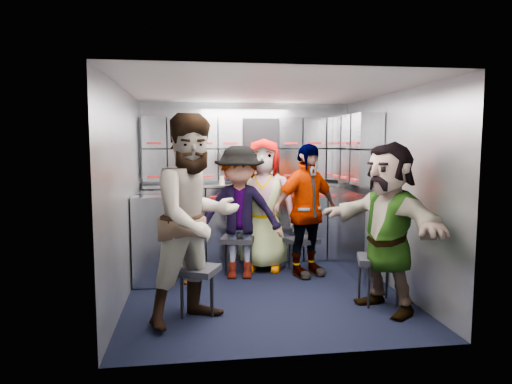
{
  "coord_description": "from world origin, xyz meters",
  "views": [
    {
      "loc": [
        -0.74,
        -4.64,
        1.56
      ],
      "look_at": [
        -0.03,
        0.35,
        1.02
      ],
      "focal_mm": 32.0,
      "sensor_mm": 36.0,
      "label": 1
    }
  ],
  "objects": [
    {
      "name": "wall_back",
      "position": [
        0.0,
        1.5,
        1.05
      ],
      "size": [
        2.8,
        0.04,
        2.1
      ],
      "primitive_type": "cube",
      "color": "gray",
      "rests_on": "ground"
    },
    {
      "name": "jump_seat_center",
      "position": [
        0.13,
        1.02,
        0.36
      ],
      "size": [
        0.38,
        0.36,
        0.41
      ],
      "rotation": [
        0.0,
        0.0,
        -0.1
      ],
      "color": "black",
      "rests_on": "ground"
    },
    {
      "name": "cup_left",
      "position": [
        -0.35,
        1.23,
        1.08
      ],
      "size": [
        0.07,
        0.07,
        0.11
      ],
      "primitive_type": "cylinder",
      "color": "tan",
      "rests_on": "counter"
    },
    {
      "name": "bottle_mid",
      "position": [
        0.07,
        1.24,
        1.16
      ],
      "size": [
        0.06,
        0.06,
        0.25
      ],
      "primitive_type": "cylinder",
      "color": "white",
      "rests_on": "counter"
    },
    {
      "name": "locker_bank_back",
      "position": [
        0.0,
        1.35,
        1.49
      ],
      "size": [
        2.68,
        0.28,
        0.82
      ],
      "primitive_type": "cube",
      "color": "#A7ADB8",
      "rests_on": "wall_back"
    },
    {
      "name": "attendant_standing",
      "position": [
        -0.83,
        0.5,
        0.81
      ],
      "size": [
        0.67,
        0.71,
        1.62
      ],
      "primitive_type": "imported",
      "rotation": [
        0.0,
        0.0,
        -0.89
      ],
      "color": "black",
      "rests_on": "ground"
    },
    {
      "name": "coffee_niche",
      "position": [
        0.18,
        1.41,
        1.47
      ],
      "size": [
        0.46,
        0.16,
        0.84
      ],
      "primitive_type": null,
      "color": "black",
      "rests_on": "wall_back"
    },
    {
      "name": "cart_bank_left",
      "position": [
        -1.19,
        0.56,
        0.49
      ],
      "size": [
        0.38,
        0.76,
        0.99
      ],
      "primitive_type": "cube",
      "color": "#A7ADB8",
      "rests_on": "ground"
    },
    {
      "name": "red_latch_strip",
      "position": [
        0.0,
        1.09,
        0.88
      ],
      "size": [
        2.6,
        0.02,
        0.03
      ],
      "primitive_type": "cube",
      "color": "maroon",
      "rests_on": "cart_bank_back"
    },
    {
      "name": "ceiling",
      "position": [
        0.0,
        0.0,
        2.1
      ],
      "size": [
        2.8,
        3.0,
        0.02
      ],
      "primitive_type": "cube",
      "color": "silver",
      "rests_on": "wall_back"
    },
    {
      "name": "cart_bank_back",
      "position": [
        0.0,
        1.29,
        0.49
      ],
      "size": [
        2.68,
        0.38,
        0.99
      ],
      "primitive_type": "cube",
      "color": "#A7ADB8",
      "rests_on": "ground"
    },
    {
      "name": "wall_right",
      "position": [
        1.4,
        0.0,
        1.05
      ],
      "size": [
        0.04,
        3.0,
        2.1
      ],
      "primitive_type": "cube",
      "color": "gray",
      "rests_on": "ground"
    },
    {
      "name": "locker_bank_right",
      "position": [
        1.25,
        0.7,
        1.49
      ],
      "size": [
        0.28,
        1.0,
        0.82
      ],
      "primitive_type": "cube",
      "color": "#A7ADB8",
      "rests_on": "wall_right"
    },
    {
      "name": "attendant_arc_b",
      "position": [
        -0.2,
        0.53,
        0.77
      ],
      "size": [
        1.06,
        0.7,
        1.53
      ],
      "primitive_type": "imported",
      "rotation": [
        0.0,
        0.0,
        -0.14
      ],
      "color": "black",
      "rests_on": "ground"
    },
    {
      "name": "bottle_left",
      "position": [
        -1.01,
        1.24,
        1.15
      ],
      "size": [
        0.06,
        0.06,
        0.24
      ],
      "primitive_type": "cylinder",
      "color": "white",
      "rests_on": "counter"
    },
    {
      "name": "attendant_arc_c",
      "position": [
        0.13,
        0.84,
        0.81
      ],
      "size": [
        0.89,
        0.7,
        1.62
      ],
      "primitive_type": "imported",
      "rotation": [
        0.0,
        0.0,
        -0.26
      ],
      "color": "black",
      "rests_on": "ground"
    },
    {
      "name": "jump_seat_mid_right",
      "position": [
        0.58,
        0.68,
        0.36
      ],
      "size": [
        0.44,
        0.43,
        0.41
      ],
      "rotation": [
        0.0,
        0.0,
        0.39
      ],
      "color": "black",
      "rests_on": "ground"
    },
    {
      "name": "attendant_arc_e",
      "position": [
        1.05,
        -0.7,
        0.79
      ],
      "size": [
        0.99,
        1.53,
        1.58
      ],
      "primitive_type": "imported",
      "rotation": [
        0.0,
        0.0,
        -1.18
      ],
      "color": "black",
      "rests_on": "ground"
    },
    {
      "name": "bottle_right",
      "position": [
        0.29,
        1.24,
        1.17
      ],
      "size": [
        0.06,
        0.06,
        0.27
      ],
      "primitive_type": "cylinder",
      "color": "white",
      "rests_on": "counter"
    },
    {
      "name": "jump_seat_near_left",
      "position": [
        -0.71,
        -0.55,
        0.39
      ],
      "size": [
        0.48,
        0.47,
        0.44
      ],
      "rotation": [
        0.0,
        0.0,
        -0.41
      ],
      "color": "black",
      "rests_on": "ground"
    },
    {
      "name": "wall_left",
      "position": [
        -1.4,
        0.0,
        1.05
      ],
      "size": [
        0.04,
        3.0,
        2.1
      ],
      "primitive_type": "cube",
      "color": "gray",
      "rests_on": "ground"
    },
    {
      "name": "jump_seat_mid_left",
      "position": [
        -0.2,
        0.71,
        0.39
      ],
      "size": [
        0.45,
        0.44,
        0.45
      ],
      "rotation": [
        0.0,
        0.0,
        -0.24
      ],
      "color": "black",
      "rests_on": "ground"
    },
    {
      "name": "jump_seat_near_right",
      "position": [
        1.05,
        -0.52,
        0.41
      ],
      "size": [
        0.48,
        0.47,
        0.46
      ],
      "rotation": [
        0.0,
        0.0,
        -0.29
      ],
      "color": "black",
      "rests_on": "ground"
    },
    {
      "name": "attendant_arc_a",
      "position": [
        -0.71,
        -0.73,
        0.91
      ],
      "size": [
        1.11,
        1.06,
        1.81
      ],
      "primitive_type": "imported",
      "rotation": [
        0.0,
        0.0,
        0.6
      ],
      "color": "black",
      "rests_on": "ground"
    },
    {
      "name": "attendant_arc_d",
      "position": [
        0.58,
        0.5,
        0.78
      ],
      "size": [
        0.99,
        0.72,
        1.56
      ],
      "primitive_type": "imported",
      "rotation": [
        0.0,
        0.0,
        0.42
      ],
      "color": "black",
      "rests_on": "ground"
    },
    {
      "name": "right_cabinet",
      "position": [
        1.25,
        0.6,
        0.5
      ],
      "size": [
        0.28,
        1.2,
        1.0
      ],
      "primitive_type": "cube",
      "color": "#A7ADB8",
      "rests_on": "ground"
    },
    {
      "name": "cup_right",
      "position": [
        1.25,
        1.23,
        1.08
      ],
      "size": [
        0.08,
        0.08,
        0.1
      ],
      "primitive_type": "cylinder",
      "color": "tan",
      "rests_on": "counter"
    },
    {
      "name": "floor",
      "position": [
        0.0,
        0.0,
        0.0
      ],
      "size": [
        3.0,
        3.0,
        0.0
      ],
      "primitive_type": "plane",
      "color": "black",
      "rests_on": "ground"
    },
    {
      "name": "counter",
      "position": [
        0.0,
        1.29,
        1.01
      ],
      "size": [
        2.68,
        0.42,
        0.03
      ],
      "primitive_type": "cube",
      "color": "#B6B8BE",
      "rests_on": "cart_bank_back"
    }
  ]
}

